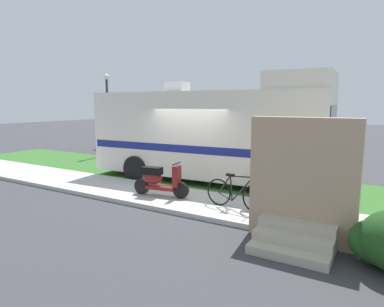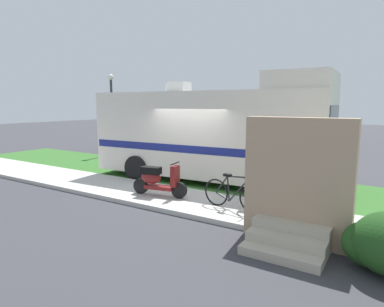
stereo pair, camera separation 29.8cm
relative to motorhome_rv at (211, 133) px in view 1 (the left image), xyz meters
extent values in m
plane|color=#38383D|center=(-0.10, -1.32, -1.68)|extent=(80.00, 80.00, 0.00)
cube|color=beige|center=(-0.10, -2.52, -1.62)|extent=(24.00, 2.00, 0.12)
cube|color=#336628|center=(-0.10, 0.18, -1.64)|extent=(24.00, 3.40, 0.08)
cube|color=silver|center=(-0.11, -0.01, -0.01)|extent=(7.91, 2.86, 2.74)
cube|color=silver|center=(2.88, 0.15, 1.61)|extent=(1.92, 2.42, 0.50)
cube|color=navy|center=(-0.11, -0.01, -0.42)|extent=(7.76, 2.87, 0.24)
cube|color=black|center=(3.76, 0.20, 0.47)|extent=(0.19, 2.08, 0.90)
cube|color=silver|center=(-1.28, -0.07, 1.54)|extent=(0.73, 0.64, 0.36)
cylinder|color=black|center=(2.24, 1.29, -1.23)|extent=(0.91, 0.33, 0.90)
cylinder|color=black|center=(2.36, -1.05, -1.23)|extent=(0.91, 0.33, 0.90)
cylinder|color=black|center=(-2.31, 1.05, -1.23)|extent=(0.91, 0.33, 0.90)
cylinder|color=black|center=(-2.19, -1.29, -1.23)|extent=(0.91, 0.33, 0.90)
cylinder|color=black|center=(0.44, -2.57, -1.34)|extent=(0.45, 0.17, 0.44)
cylinder|color=black|center=(-0.74, -2.77, -1.34)|extent=(0.45, 0.17, 0.44)
cube|color=maroon|center=(-0.15, -2.67, -1.32)|extent=(0.87, 0.41, 0.10)
cube|color=black|center=(-0.41, -2.72, -0.86)|extent=(0.60, 0.35, 0.20)
ellipsoid|color=maroon|center=(-0.41, -2.72, -1.06)|extent=(0.64, 0.39, 0.36)
cube|color=maroon|center=(0.33, -2.59, -0.96)|extent=(0.19, 0.34, 0.56)
cylinder|color=black|center=(0.33, -2.59, -0.61)|extent=(0.12, 0.50, 0.04)
sphere|color=white|center=(0.33, -2.59, -0.78)|extent=(0.12, 0.12, 0.12)
torus|color=black|center=(2.59, -2.71, -1.22)|extent=(0.68, 0.11, 0.68)
torus|color=black|center=(1.59, -2.61, -1.22)|extent=(0.68, 0.11, 0.68)
cylinder|color=black|center=(2.24, -2.67, -1.05)|extent=(0.57, 0.09, 0.68)
cylinder|color=black|center=(1.94, -2.64, -1.07)|extent=(0.10, 0.05, 0.61)
cylinder|color=black|center=(2.21, -2.67, -0.75)|extent=(0.60, 0.10, 0.09)
cylinder|color=black|center=(1.78, -2.63, -1.30)|extent=(0.40, 0.07, 0.19)
cylinder|color=black|center=(1.75, -2.63, -1.00)|extent=(0.35, 0.07, 0.47)
cylinder|color=black|center=(2.55, -2.70, -0.97)|extent=(0.12, 0.05, 0.51)
cube|color=black|center=(1.91, -2.64, -0.74)|extent=(0.21, 0.12, 0.06)
cylinder|color=black|center=(2.51, -2.70, -0.68)|extent=(0.08, 0.52, 0.03)
cube|color=maroon|center=(-5.34, 4.74, -0.63)|extent=(2.52, 2.16, 1.54)
cube|color=black|center=(-5.34, 4.74, -0.16)|extent=(2.40, 2.18, 0.44)
cube|color=maroon|center=(-8.03, 4.87, -1.04)|extent=(3.06, 2.19, 0.72)
cylinder|color=black|center=(-5.10, 5.71, -1.30)|extent=(0.77, 0.28, 0.76)
cylinder|color=black|center=(-5.20, 3.75, -1.30)|extent=(0.77, 0.28, 0.76)
cylinder|color=black|center=(-8.33, 5.87, -1.30)|extent=(0.77, 0.28, 0.76)
cylinder|color=black|center=(-8.43, 3.91, -1.30)|extent=(0.77, 0.28, 0.76)
cube|color=#B2A893|center=(3.78, -4.12, -1.60)|extent=(1.40, 0.96, 0.16)
cube|color=#B2A893|center=(3.78, -3.96, -1.44)|extent=(1.40, 0.64, 0.16)
cube|color=#B2A893|center=(3.78, -3.80, -1.28)|extent=(1.40, 0.32, 0.16)
cube|color=tan|center=(3.78, -3.49, -0.48)|extent=(2.00, 0.30, 2.40)
ellipsoid|color=#1E4719|center=(5.09, -3.90, -1.28)|extent=(0.87, 0.78, 0.74)
cylinder|color=#19722D|center=(4.02, -2.50, -1.47)|extent=(0.06, 0.06, 0.19)
cylinder|color=#19722D|center=(4.02, -2.50, -1.35)|extent=(0.03, 0.03, 0.04)
cylinder|color=black|center=(4.02, -2.50, -1.33)|extent=(0.03, 0.03, 0.01)
cylinder|color=#333338|center=(-6.99, 2.28, 0.24)|extent=(0.12, 0.12, 3.85)
sphere|color=silver|center=(-6.99, 2.28, 2.29)|extent=(0.28, 0.28, 0.28)
camera|label=1|loc=(5.09, -9.83, 0.96)|focal=30.78mm
camera|label=2|loc=(5.34, -9.68, 0.96)|focal=30.78mm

